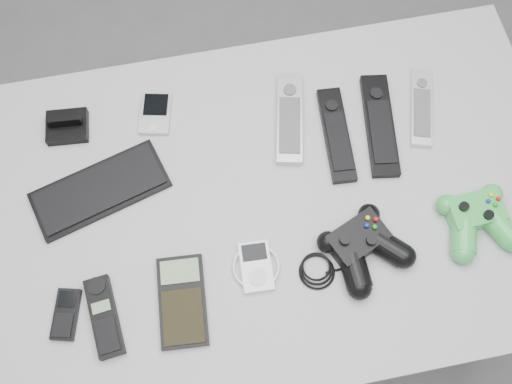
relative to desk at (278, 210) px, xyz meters
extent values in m
plane|color=#5E5F63|center=(0.03, -0.06, -0.74)|extent=(3.50, 3.50, 0.00)
cube|color=gray|center=(0.00, 0.00, 0.05)|extent=(1.21, 0.78, 0.03)
cylinder|color=black|center=(0.55, -0.33, -0.35)|extent=(0.04, 0.04, 0.78)
cylinder|color=black|center=(-0.55, 0.33, -0.35)|extent=(0.04, 0.04, 0.78)
cylinder|color=black|center=(0.55, 0.33, -0.35)|extent=(0.04, 0.04, 0.78)
cube|color=black|center=(-0.36, 0.09, 0.08)|extent=(0.30, 0.19, 0.02)
cube|color=black|center=(-0.41, 0.25, 0.09)|extent=(0.09, 0.08, 0.05)
cube|color=#B3B3BA|center=(-0.22, 0.24, 0.08)|extent=(0.08, 0.11, 0.02)
cube|color=#B3B3BA|center=(0.06, 0.17, 0.08)|extent=(0.10, 0.22, 0.02)
cube|color=black|center=(0.15, 0.12, 0.08)|extent=(0.07, 0.22, 0.02)
cube|color=black|center=(0.25, 0.12, 0.08)|extent=(0.09, 0.25, 0.02)
cube|color=silver|center=(0.35, 0.15, 0.08)|extent=(0.10, 0.19, 0.02)
cube|color=black|center=(-0.45, -0.16, 0.08)|extent=(0.07, 0.11, 0.02)
cube|color=black|center=(-0.38, -0.18, 0.08)|extent=(0.06, 0.16, 0.02)
cube|color=black|center=(-0.23, -0.17, 0.08)|extent=(0.10, 0.18, 0.02)
cube|color=white|center=(-0.08, -0.14, 0.08)|extent=(0.10, 0.10, 0.02)
camera|label=1|loc=(-0.13, -0.44, 1.22)|focal=42.00mm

